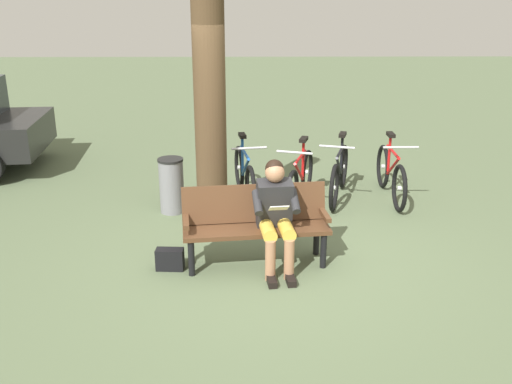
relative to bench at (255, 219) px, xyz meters
name	(u,v)px	position (x,y,z in m)	size (l,w,h in m)	color
ground_plane	(282,258)	(-0.31, -0.06, -0.51)	(40.00, 40.00, 0.00)	#566647
bench	(255,219)	(0.00, 0.00, 0.00)	(1.65, 0.66, 0.87)	#51331E
person_reading	(276,211)	(-0.22, 0.14, 0.16)	(0.52, 0.80, 1.20)	#262628
handbag	(170,259)	(0.94, 0.19, -0.39)	(0.30, 0.14, 0.24)	black
tree_trunk	(210,99)	(0.56, -1.38, 1.08)	(0.41, 0.41, 3.17)	#4C3823
litter_bin	(172,185)	(1.12, -1.54, -0.13)	(0.35, 0.35, 0.76)	slate
bicycle_black	(391,175)	(-1.98, -2.04, -0.15)	(0.48, 1.68, 0.94)	black
bicycle_orange	(339,175)	(-1.24, -2.06, -0.15)	(0.61, 1.63, 0.94)	black
bicycle_silver	(300,181)	(-0.64, -1.78, -0.15)	(0.62, 1.63, 0.94)	black
bicycle_blue	(245,176)	(0.13, -2.02, -0.15)	(0.48, 1.67, 0.94)	black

